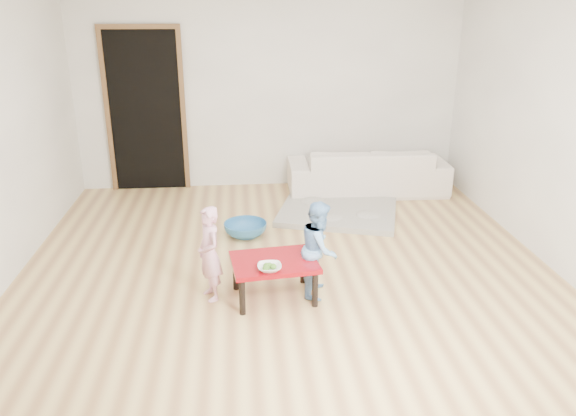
{
  "coord_description": "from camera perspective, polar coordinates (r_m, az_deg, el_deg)",
  "views": [
    {
      "loc": [
        -0.42,
        -4.86,
        2.41
      ],
      "look_at": [
        0.0,
        -0.2,
        0.65
      ],
      "focal_mm": 35.0,
      "sensor_mm": 36.0,
      "label": 1
    }
  ],
  "objects": [
    {
      "name": "child_blue",
      "position": [
        4.77,
        3.23,
        -4.12
      ],
      "size": [
        0.41,
        0.47,
        0.83
      ],
      "primitive_type": "imported",
      "rotation": [
        0.0,
        0.0,
        1.31
      ],
      "color": "#558AC6",
      "rests_on": "floor"
    },
    {
      "name": "blanket",
      "position": [
        6.66,
        5.09,
        -0.39
      ],
      "size": [
        1.6,
        1.45,
        0.07
      ],
      "primitive_type": null,
      "rotation": [
        0.0,
        0.0,
        -0.29
      ],
      "color": "#A7A394",
      "rests_on": "floor"
    },
    {
      "name": "bowl",
      "position": [
        4.53,
        -1.89,
        -6.08
      ],
      "size": [
        0.19,
        0.19,
        0.05
      ],
      "primitive_type": "imported",
      "color": "white",
      "rests_on": "red_table"
    },
    {
      "name": "back_wall",
      "position": [
        7.46,
        -1.91,
        12.02
      ],
      "size": [
        5.0,
        0.02,
        2.6
      ],
      "primitive_type": "cube",
      "color": "white",
      "rests_on": "floor"
    },
    {
      "name": "child_pink",
      "position": [
        4.73,
        -7.98,
        -4.63
      ],
      "size": [
        0.3,
        0.35,
        0.82
      ],
      "primitive_type": "imported",
      "rotation": [
        0.0,
        0.0,
        -1.17
      ],
      "color": "#DA638E",
      "rests_on": "floor"
    },
    {
      "name": "floor",
      "position": [
        5.44,
        -0.19,
        -5.68
      ],
      "size": [
        5.0,
        5.0,
        0.01
      ],
      "primitive_type": "cube",
      "color": "#A77847",
      "rests_on": "ground"
    },
    {
      "name": "basin",
      "position": [
        6.06,
        -4.34,
        -2.16
      ],
      "size": [
        0.46,
        0.46,
        0.14
      ],
      "primitive_type": "imported",
      "color": "#286699",
      "rests_on": "floor"
    },
    {
      "name": "doorway",
      "position": [
        7.56,
        -14.23,
        9.42
      ],
      "size": [
        1.02,
        0.08,
        2.11
      ],
      "primitive_type": null,
      "color": "brown",
      "rests_on": "back_wall"
    },
    {
      "name": "right_wall",
      "position": [
        5.78,
        25.56,
        7.53
      ],
      "size": [
        0.02,
        5.0,
        2.6
      ],
      "primitive_type": "cube",
      "color": "white",
      "rests_on": "floor"
    },
    {
      "name": "broccoli",
      "position": [
        4.53,
        -1.89,
        -6.03
      ],
      "size": [
        0.12,
        0.12,
        0.06
      ],
      "primitive_type": null,
      "color": "#2D5919",
      "rests_on": "red_table"
    },
    {
      "name": "cushion",
      "position": [
        7.2,
        6.75,
        4.71
      ],
      "size": [
        0.51,
        0.46,
        0.13
      ],
      "primitive_type": "cube",
      "rotation": [
        0.0,
        0.0,
        -0.07
      ],
      "color": "orange",
      "rests_on": "sofa"
    },
    {
      "name": "sofa",
      "position": [
        7.42,
        8.03,
        3.85
      ],
      "size": [
        2.06,
        0.84,
        0.6
      ],
      "primitive_type": "imported",
      "rotation": [
        0.0,
        0.0,
        3.12
      ],
      "color": "silver",
      "rests_on": "floor"
    },
    {
      "name": "red_table",
      "position": [
        4.79,
        -1.41,
        -7.21
      ],
      "size": [
        0.76,
        0.61,
        0.35
      ],
      "primitive_type": null,
      "rotation": [
        0.0,
        0.0,
        0.12
      ],
      "color": "maroon",
      "rests_on": "floor"
    }
  ]
}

